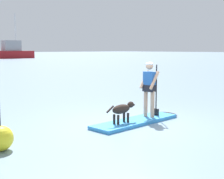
{
  "coord_description": "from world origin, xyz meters",
  "views": [
    {
      "loc": [
        -6.9,
        -6.32,
        2.15
      ],
      "look_at": [
        0.0,
        1.0,
        0.9
      ],
      "focal_mm": 52.48,
      "sensor_mm": 36.0,
      "label": 1
    }
  ],
  "objects_px": {
    "paddleboard": "(141,120)",
    "marker_buoy": "(1,138)",
    "person_paddler": "(150,86)",
    "dog": "(122,109)",
    "moored_boat_outer": "(13,52)"
  },
  "relations": [
    {
      "from": "dog",
      "to": "paddleboard",
      "type": "bearing_deg",
      "value": 1.71
    },
    {
      "from": "paddleboard",
      "to": "dog",
      "type": "height_order",
      "value": "dog"
    },
    {
      "from": "dog",
      "to": "marker_buoy",
      "type": "relative_size",
      "value": 1.08
    },
    {
      "from": "person_paddler",
      "to": "dog",
      "type": "distance_m",
      "value": 1.32
    },
    {
      "from": "paddleboard",
      "to": "dog",
      "type": "xyz_separation_m",
      "value": [
        -0.79,
        -0.02,
        0.43
      ]
    },
    {
      "from": "paddleboard",
      "to": "moored_boat_outer",
      "type": "relative_size",
      "value": 0.32
    },
    {
      "from": "person_paddler",
      "to": "marker_buoy",
      "type": "xyz_separation_m",
      "value": [
        -4.63,
        0.18,
        -0.78
      ]
    },
    {
      "from": "paddleboard",
      "to": "marker_buoy",
      "type": "distance_m",
      "value": 4.23
    },
    {
      "from": "person_paddler",
      "to": "moored_boat_outer",
      "type": "height_order",
      "value": "moored_boat_outer"
    },
    {
      "from": "marker_buoy",
      "to": "dog",
      "type": "bearing_deg",
      "value": -3.64
    },
    {
      "from": "dog",
      "to": "moored_boat_outer",
      "type": "bearing_deg",
      "value": 65.71
    },
    {
      "from": "paddleboard",
      "to": "person_paddler",
      "type": "distance_m",
      "value": 1.08
    },
    {
      "from": "paddleboard",
      "to": "dog",
      "type": "distance_m",
      "value": 0.9
    },
    {
      "from": "person_paddler",
      "to": "moored_boat_outer",
      "type": "bearing_deg",
      "value": 66.58
    },
    {
      "from": "person_paddler",
      "to": "dog",
      "type": "xyz_separation_m",
      "value": [
        -1.19,
        -0.04,
        -0.57
      ]
    }
  ]
}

